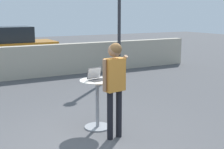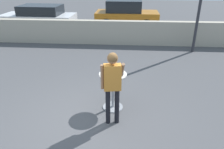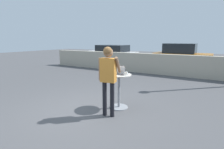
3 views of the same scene
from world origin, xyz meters
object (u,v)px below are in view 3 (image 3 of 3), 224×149
Objects in this scene: standing_person at (108,73)px; parked_car_further_down at (111,55)px; parked_car_near_street at (181,55)px; cafe_table at (119,88)px; coffee_mug at (126,74)px; laptop at (119,72)px.

standing_person is 0.42× the size of parked_car_further_down.
standing_person reaches higher than parked_car_further_down.
parked_car_near_street is 0.92× the size of parked_car_further_down.
parked_car_near_street is at bearing 89.13° from standing_person.
cafe_table is 0.50m from coffee_mug.
standing_person reaches higher than coffee_mug.
standing_person is 9.67m from parked_car_further_down.
laptop is at bearing -57.85° from parked_car_further_down.
standing_person is (0.03, -0.63, 0.54)m from cafe_table.
cafe_table is 9.11m from parked_car_further_down.
standing_person is at bearing -86.93° from cafe_table.
standing_person reaches higher than cafe_table.
coffee_mug is (0.24, -0.03, -0.01)m from laptop.
standing_person is at bearing -59.67° from parked_car_further_down.
cafe_table is 0.25× the size of parked_car_near_street.
cafe_table is 8.56× the size of coffee_mug.
parked_car_near_street is (0.19, 9.27, -0.20)m from laptop.
coffee_mug is 0.06× the size of standing_person.
standing_person is at bearing -86.26° from laptop.
parked_car_further_down reaches higher than cafe_table.
laptop is 9.27m from parked_car_near_street.
parked_car_near_street reaches higher than laptop.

